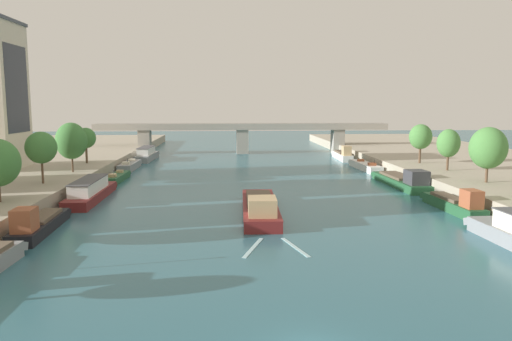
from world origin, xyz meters
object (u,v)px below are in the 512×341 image
at_px(moored_boat_right_far, 343,155).
at_px(tree_right_by_lamp, 488,148).
at_px(barge_midriver, 260,207).
at_px(tree_right_end_of_row, 421,137).
at_px(tree_left_by_lamp, 41,148).
at_px(moored_boat_right_downstream, 365,166).
at_px(moored_boat_left_gap_after, 117,177).
at_px(tree_right_past_mid, 449,143).
at_px(moored_boat_right_gap_after, 455,204).
at_px(tree_left_far, 86,138).
at_px(moored_boat_left_lone, 147,154).
at_px(tree_left_midway, 71,141).
at_px(moored_boat_left_far, 39,224).
at_px(moored_boat_right_upstream, 403,180).
at_px(moored_boat_left_second, 130,166).
at_px(moored_boat_left_upstream, 91,191).
at_px(bridge_far, 242,134).

bearing_deg(moored_boat_right_far, tree_right_by_lamp, -80.08).
bearing_deg(barge_midriver, tree_right_end_of_row, 44.46).
height_order(moored_boat_right_far, tree_left_by_lamp, tree_left_by_lamp).
xyz_separation_m(moored_boat_right_downstream, tree_right_end_of_row, (7.21, -7.88, 5.96)).
xyz_separation_m(moored_boat_left_gap_after, tree_right_past_mid, (51.12, -6.35, 5.69)).
relative_size(moored_boat_right_gap_after, tree_left_far, 2.06).
distance_m(moored_boat_left_lone, tree_left_midway, 34.84).
relative_size(moored_boat_left_far, tree_right_end_of_row, 1.91).
xyz_separation_m(moored_boat_right_gap_after, moored_boat_right_upstream, (0.22, 17.21, -0.02)).
relative_size(moored_boat_left_second, tree_left_far, 1.97).
bearing_deg(moored_boat_right_upstream, moored_boat_right_far, 90.85).
xyz_separation_m(barge_midriver, moored_boat_left_far, (-21.55, -6.39, -0.00)).
distance_m(moored_boat_left_second, tree_left_midway, 20.15).
bearing_deg(moored_boat_right_gap_after, moored_boat_left_gap_after, 149.53).
bearing_deg(moored_boat_right_gap_after, barge_midriver, -179.09).
xyz_separation_m(moored_boat_right_upstream, tree_left_far, (-49.95, 14.74, 5.47)).
bearing_deg(moored_boat_right_far, tree_left_far, -156.96).
bearing_deg(tree_left_by_lamp, moored_boat_left_upstream, -6.22).
bearing_deg(bridge_far, moored_boat_right_downstream, -55.15).
distance_m(moored_boat_right_far, tree_left_by_lamp, 65.30).
bearing_deg(tree_right_by_lamp, moored_boat_left_second, 148.22).
height_order(moored_boat_left_upstream, tree_left_midway, tree_left_midway).
bearing_deg(moored_boat_right_downstream, moored_boat_left_lone, 156.98).
distance_m(moored_boat_left_far, moored_boat_left_second, 46.19).
height_order(tree_right_past_mid, tree_right_end_of_row, tree_right_end_of_row).
xyz_separation_m(moored_boat_left_second, moored_boat_left_lone, (0.80, 15.33, 0.52)).
relative_size(tree_left_by_lamp, tree_right_end_of_row, 1.00).
xyz_separation_m(tree_right_past_mid, tree_right_end_of_row, (-0.58, 9.42, 0.36)).
bearing_deg(moored_boat_left_lone, tree_right_by_lamp, -42.96).
height_order(moored_boat_right_upstream, tree_right_by_lamp, tree_right_by_lamp).
distance_m(moored_boat_left_second, moored_boat_right_gap_after, 59.06).
bearing_deg(tree_left_far, moored_boat_right_downstream, 5.18).
relative_size(moored_boat_left_lone, bridge_far, 0.20).
bearing_deg(barge_midriver, moored_boat_right_far, 67.62).
distance_m(tree_left_midway, tree_right_by_lamp, 57.99).
bearing_deg(bridge_far, moored_boat_left_gap_after, -116.95).
xyz_separation_m(moored_boat_left_upstream, moored_boat_left_second, (-0.69, 29.90, -0.47)).
distance_m(moored_boat_right_far, tree_right_by_lamp, 46.51).
bearing_deg(moored_boat_left_upstream, moored_boat_right_far, 45.31).
bearing_deg(tree_left_far, moored_boat_right_far, 23.04).
bearing_deg(moored_boat_right_far, tree_right_past_mid, -76.54).
bearing_deg(moored_boat_left_lone, moored_boat_left_second, -92.98).
distance_m(moored_boat_left_lone, moored_boat_right_gap_after, 69.73).
bearing_deg(tree_right_end_of_row, tree_left_midway, -172.15).
height_order(barge_midriver, tree_left_midway, tree_left_midway).
bearing_deg(moored_boat_left_second, moored_boat_right_gap_after, -41.92).
height_order(tree_left_by_lamp, tree_right_end_of_row, tree_right_end_of_row).
bearing_deg(tree_right_past_mid, moored_boat_left_gap_after, 172.92).
bearing_deg(moored_boat_left_gap_after, moored_boat_right_far, 32.56).
distance_m(moored_boat_left_upstream, moored_boat_left_gap_after, 15.95).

